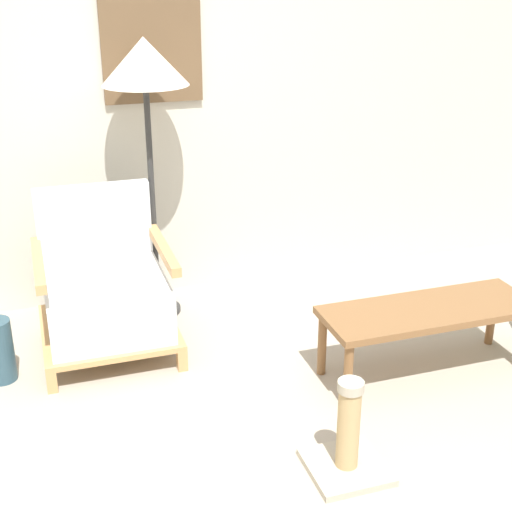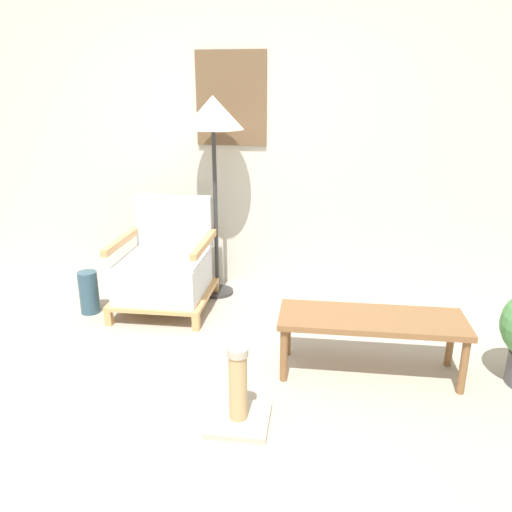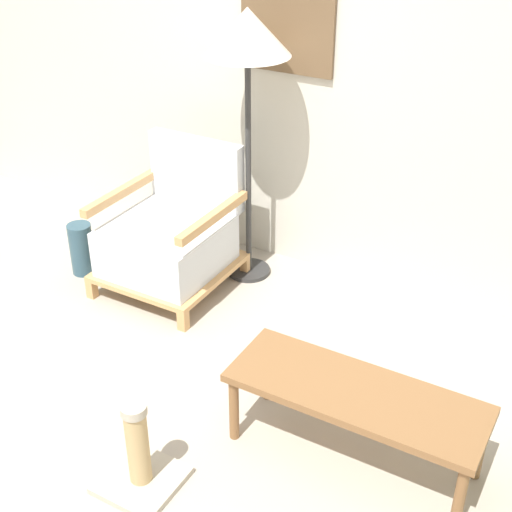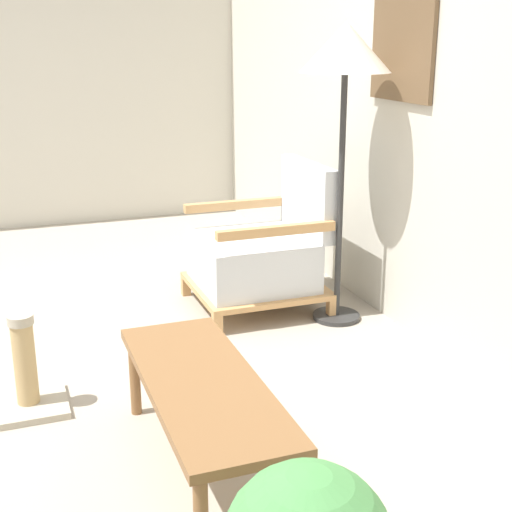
{
  "view_description": "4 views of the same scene",
  "coord_description": "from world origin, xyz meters",
  "px_view_note": "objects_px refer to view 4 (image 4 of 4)",
  "views": [
    {
      "loc": [
        -0.74,
        -1.91,
        1.93
      ],
      "look_at": [
        0.3,
        1.26,
        0.55
      ],
      "focal_mm": 50.0,
      "sensor_mm": 36.0,
      "label": 1
    },
    {
      "loc": [
        0.72,
        -1.9,
        1.61
      ],
      "look_at": [
        0.3,
        1.26,
        0.55
      ],
      "focal_mm": 35.0,
      "sensor_mm": 36.0,
      "label": 2
    },
    {
      "loc": [
        1.78,
        -1.35,
        2.3
      ],
      "look_at": [
        0.3,
        1.26,
        0.55
      ],
      "focal_mm": 50.0,
      "sensor_mm": 36.0,
      "label": 3
    },
    {
      "loc": [
        3.2,
        0.2,
        1.51
      ],
      "look_at": [
        0.3,
        1.26,
        0.55
      ],
      "focal_mm": 50.0,
      "sensor_mm": 36.0,
      "label": 4
    }
  ],
  "objects_px": {
    "armchair": "(261,254)",
    "floor_lamp": "(345,60)",
    "scratching_post": "(27,380)",
    "vase": "(205,256)",
    "coffee_table": "(203,391)"
  },
  "relations": [
    {
      "from": "armchair",
      "to": "floor_lamp",
      "type": "bearing_deg",
      "value": 44.44
    },
    {
      "from": "coffee_table",
      "to": "vase",
      "type": "distance_m",
      "value": 2.12
    },
    {
      "from": "coffee_table",
      "to": "scratching_post",
      "type": "relative_size",
      "value": 2.53
    },
    {
      "from": "floor_lamp",
      "to": "scratching_post",
      "type": "relative_size",
      "value": 3.72
    },
    {
      "from": "vase",
      "to": "scratching_post",
      "type": "bearing_deg",
      "value": -41.08
    },
    {
      "from": "armchair",
      "to": "scratching_post",
      "type": "bearing_deg",
      "value": -59.56
    },
    {
      "from": "floor_lamp",
      "to": "coffee_table",
      "type": "xyz_separation_m",
      "value": [
        1.15,
        -1.1,
        -1.07
      ]
    },
    {
      "from": "floor_lamp",
      "to": "vase",
      "type": "bearing_deg",
      "value": -150.57
    },
    {
      "from": "floor_lamp",
      "to": "vase",
      "type": "relative_size",
      "value": 4.85
    },
    {
      "from": "floor_lamp",
      "to": "coffee_table",
      "type": "bearing_deg",
      "value": -43.69
    },
    {
      "from": "scratching_post",
      "to": "vase",
      "type": "bearing_deg",
      "value": 138.92
    },
    {
      "from": "coffee_table",
      "to": "vase",
      "type": "relative_size",
      "value": 3.3
    },
    {
      "from": "armchair",
      "to": "coffee_table",
      "type": "relative_size",
      "value": 0.77
    },
    {
      "from": "scratching_post",
      "to": "armchair",
      "type": "bearing_deg",
      "value": 120.44
    },
    {
      "from": "armchair",
      "to": "floor_lamp",
      "type": "xyz_separation_m",
      "value": [
        0.33,
        0.33,
        1.08
      ]
    }
  ]
}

